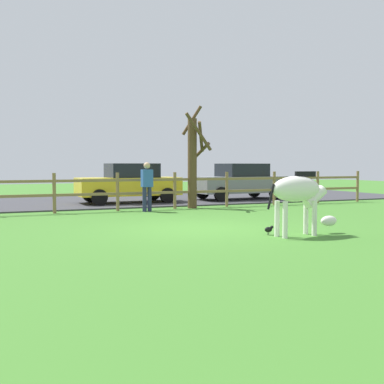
{
  "coord_description": "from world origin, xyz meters",
  "views": [
    {
      "loc": [
        -4.56,
        -10.57,
        1.55
      ],
      "look_at": [
        0.24,
        0.75,
        0.85
      ],
      "focal_mm": 44.18,
      "sensor_mm": 36.0,
      "label": 1
    }
  ],
  "objects_px": {
    "bare_tree": "(193,159)",
    "crow_on_grass": "(269,229)",
    "parked_car_yellow": "(129,183)",
    "parked_car_grey": "(240,181)",
    "visitor_near_fence": "(147,184)",
    "zebra": "(299,194)"
  },
  "relations": [
    {
      "from": "parked_car_grey",
      "to": "visitor_near_fence",
      "type": "height_order",
      "value": "visitor_near_fence"
    },
    {
      "from": "parked_car_yellow",
      "to": "parked_car_grey",
      "type": "xyz_separation_m",
      "value": [
        4.95,
        -0.11,
        0.0
      ]
    },
    {
      "from": "bare_tree",
      "to": "crow_on_grass",
      "type": "distance_m",
      "value": 6.91
    },
    {
      "from": "crow_on_grass",
      "to": "parked_car_grey",
      "type": "xyz_separation_m",
      "value": [
        4.34,
        9.28,
        0.72
      ]
    },
    {
      "from": "bare_tree",
      "to": "parked_car_yellow",
      "type": "relative_size",
      "value": 0.92
    },
    {
      "from": "bare_tree",
      "to": "visitor_near_fence",
      "type": "relative_size",
      "value": 2.26
    },
    {
      "from": "crow_on_grass",
      "to": "bare_tree",
      "type": "bearing_deg",
      "value": 81.4
    },
    {
      "from": "bare_tree",
      "to": "crow_on_grass",
      "type": "xyz_separation_m",
      "value": [
        -1.0,
        -6.64,
        -1.64
      ]
    },
    {
      "from": "crow_on_grass",
      "to": "visitor_near_fence",
      "type": "relative_size",
      "value": 0.13
    },
    {
      "from": "crow_on_grass",
      "to": "parked_car_grey",
      "type": "relative_size",
      "value": 0.05
    },
    {
      "from": "bare_tree",
      "to": "parked_car_grey",
      "type": "distance_m",
      "value": 4.35
    },
    {
      "from": "visitor_near_fence",
      "to": "parked_car_grey",
      "type": "bearing_deg",
      "value": 31.37
    },
    {
      "from": "crow_on_grass",
      "to": "parked_car_yellow",
      "type": "height_order",
      "value": "parked_car_yellow"
    },
    {
      "from": "parked_car_yellow",
      "to": "parked_car_grey",
      "type": "relative_size",
      "value": 0.99
    },
    {
      "from": "bare_tree",
      "to": "crow_on_grass",
      "type": "bearing_deg",
      "value": -98.6
    },
    {
      "from": "zebra",
      "to": "bare_tree",
      "type": "bearing_deg",
      "value": 86.17
    },
    {
      "from": "visitor_near_fence",
      "to": "crow_on_grass",
      "type": "bearing_deg",
      "value": -81.56
    },
    {
      "from": "crow_on_grass",
      "to": "zebra",
      "type": "bearing_deg",
      "value": -34.26
    },
    {
      "from": "bare_tree",
      "to": "zebra",
      "type": "bearing_deg",
      "value": -93.83
    },
    {
      "from": "zebra",
      "to": "parked_car_grey",
      "type": "relative_size",
      "value": 0.48
    },
    {
      "from": "crow_on_grass",
      "to": "visitor_near_fence",
      "type": "distance_m",
      "value": 6.2
    },
    {
      "from": "zebra",
      "to": "parked_car_yellow",
      "type": "relative_size",
      "value": 0.48
    }
  ]
}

